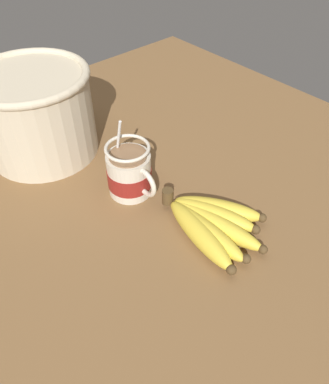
% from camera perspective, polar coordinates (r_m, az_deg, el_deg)
% --- Properties ---
extents(table, '(1.10, 1.10, 0.03)m').
position_cam_1_polar(table, '(0.71, -1.44, -1.79)').
color(table, brown).
rests_on(table, ground).
extents(coffee_mug, '(0.13, 0.08, 0.15)m').
position_cam_1_polar(coffee_mug, '(0.68, -5.30, 2.86)').
color(coffee_mug, beige).
rests_on(coffee_mug, table).
extents(banana_bunch, '(0.20, 0.15, 0.04)m').
position_cam_1_polar(banana_bunch, '(0.64, 7.06, -4.58)').
color(banana_bunch, '#4C381E').
rests_on(banana_bunch, table).
extents(woven_basket, '(0.23, 0.23, 0.18)m').
position_cam_1_polar(woven_basket, '(0.80, -18.94, 11.45)').
color(woven_basket, beige).
rests_on(woven_basket, table).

